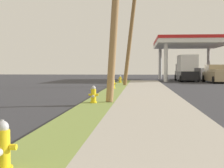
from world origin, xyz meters
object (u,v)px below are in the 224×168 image
object	(u,v)px
fire_hydrant_nearest	(2,148)
fire_hydrant_fourth	(120,79)
fire_hydrant_third	(113,84)
truck_black_on_apron	(186,69)
utility_pole_background	(131,34)
car_white_by_near_pump	(204,75)
truck_tan_at_forecourt	(217,74)
fire_hydrant_second	(93,95)

from	to	relation	value
fire_hydrant_nearest	fire_hydrant_fourth	distance (m)	29.60
fire_hydrant_third	fire_hydrant_fourth	world-z (taller)	same
fire_hydrant_third	truck_black_on_apron	world-z (taller)	truck_black_on_apron
fire_hydrant_fourth	truck_black_on_apron	bearing A→B (deg)	43.28
utility_pole_background	car_white_by_near_pump	xyz separation A→B (m)	(9.07, 15.69, -3.75)
fire_hydrant_fourth	truck_black_on_apron	size ratio (longest dim) A/B	0.12
car_white_by_near_pump	truck_tan_at_forecourt	distance (m)	7.17
fire_hydrant_second	truck_tan_at_forecourt	size ratio (longest dim) A/B	0.14
fire_hydrant_third	truck_black_on_apron	bearing A→B (deg)	66.01
fire_hydrant_nearest	utility_pole_background	distance (m)	24.83
fire_hydrant_second	truck_black_on_apron	bearing A→B (deg)	74.48
utility_pole_background	truck_black_on_apron	world-z (taller)	utility_pole_background
car_white_by_near_pump	fire_hydrant_nearest	bearing A→B (deg)	-104.30
fire_hydrant_second	truck_black_on_apron	world-z (taller)	truck_black_on_apron
truck_tan_at_forecourt	fire_hydrant_second	bearing A→B (deg)	-113.86
fire_hydrant_second	utility_pole_background	size ratio (longest dim) A/B	0.09
fire_hydrant_nearest	utility_pole_background	bearing A→B (deg)	87.26
fire_hydrant_nearest	truck_black_on_apron	bearing A→B (deg)	78.42
fire_hydrant_third	car_white_by_near_pump	xyz separation A→B (m)	(10.18, 20.24, 0.28)
fire_hydrant_nearest	fire_hydrant_third	distance (m)	19.93
fire_hydrant_nearest	truck_black_on_apron	xyz separation A→B (m)	(7.52, 36.69, 1.04)
fire_hydrant_second	car_white_by_near_pump	xyz separation A→B (m)	(10.22, 30.50, 0.28)
fire_hydrant_third	truck_tan_at_forecourt	distance (m)	16.64
utility_pole_background	truck_black_on_apron	bearing A→B (deg)	62.53
fire_hydrant_nearest	fire_hydrant_fourth	bearing A→B (deg)	90.02
fire_hydrant_nearest	fire_hydrant_second	world-z (taller)	same
fire_hydrant_third	utility_pole_background	bearing A→B (deg)	76.30
fire_hydrant_fourth	utility_pole_background	world-z (taller)	utility_pole_background
truck_tan_at_forecourt	fire_hydrant_fourth	bearing A→B (deg)	-161.78
fire_hydrant_second	utility_pole_background	distance (m)	15.40
fire_hydrant_nearest	utility_pole_background	world-z (taller)	utility_pole_background
fire_hydrant_fourth	truck_black_on_apron	world-z (taller)	truck_black_on_apron
fire_hydrant_second	utility_pole_background	world-z (taller)	utility_pole_background
fire_hydrant_second	truck_black_on_apron	distance (m)	28.07
fire_hydrant_fourth	car_white_by_near_pump	distance (m)	14.73
car_white_by_near_pump	fire_hydrant_third	bearing A→B (deg)	-116.69
fire_hydrant_nearest	truck_tan_at_forecourt	bearing A→B (deg)	72.61
utility_pole_background	car_white_by_near_pump	distance (m)	18.51
fire_hydrant_nearest	utility_pole_background	size ratio (longest dim) A/B	0.09
fire_hydrant_second	fire_hydrant_fourth	bearing A→B (deg)	90.07
fire_hydrant_nearest	truck_black_on_apron	size ratio (longest dim) A/B	0.12
fire_hydrant_nearest	car_white_by_near_pump	distance (m)	41.45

